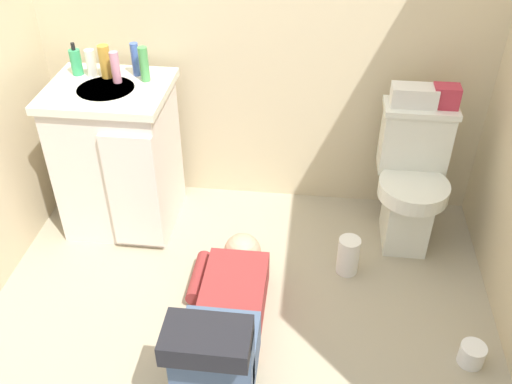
{
  "coord_description": "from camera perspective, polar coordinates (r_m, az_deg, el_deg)",
  "views": [
    {
      "loc": [
        0.29,
        -1.77,
        2.05
      ],
      "look_at": [
        0.04,
        0.39,
        0.45
      ],
      "focal_mm": 39.83,
      "sensor_mm": 36.0,
      "label": 1
    }
  ],
  "objects": [
    {
      "name": "soap_dispenser",
      "position": [
        3.06,
        -17.63,
        12.37
      ],
      "size": [
        0.06,
        0.06,
        0.17
      ],
      "color": "#36A463",
      "rests_on": "vanity_cabinet"
    },
    {
      "name": "bottle_amber",
      "position": [
        2.98,
        -14.91,
        12.55
      ],
      "size": [
        0.06,
        0.06,
        0.17
      ],
      "primitive_type": "cylinder",
      "color": "gold",
      "rests_on": "vanity_cabinet"
    },
    {
      "name": "faucet",
      "position": [
        3.01,
        -14.03,
        12.25
      ],
      "size": [
        0.02,
        0.02,
        0.1
      ],
      "primitive_type": "cylinder",
      "color": "silver",
      "rests_on": "vanity_cabinet"
    },
    {
      "name": "paper_towel_roll",
      "position": [
        2.9,
        9.24,
        -6.31
      ],
      "size": [
        0.11,
        0.11,
        0.21
      ],
      "primitive_type": "cylinder",
      "color": "white",
      "rests_on": "ground_plane"
    },
    {
      "name": "person_plumber",
      "position": [
        2.49,
        -3.15,
        -12.5
      ],
      "size": [
        0.39,
        1.06,
        0.52
      ],
      "color": "maroon",
      "rests_on": "ground_plane"
    },
    {
      "name": "ground_plane",
      "position": [
        2.74,
        -1.75,
        -12.71
      ],
      "size": [
        2.88,
        2.99,
        0.04
      ],
      "primitive_type": "cube",
      "color": "tan"
    },
    {
      "name": "bottle_pink",
      "position": [
        2.92,
        -13.93,
        12.06
      ],
      "size": [
        0.04,
        0.04,
        0.16
      ],
      "primitive_type": "cylinder",
      "color": "pink",
      "rests_on": "vanity_cabinet"
    },
    {
      "name": "bottle_blue",
      "position": [
        2.97,
        -12.01,
        12.9
      ],
      "size": [
        0.04,
        0.04,
        0.17
      ],
      "primitive_type": "cylinder",
      "color": "#4362B5",
      "rests_on": "vanity_cabinet"
    },
    {
      "name": "bottle_white",
      "position": [
        3.02,
        -16.23,
        12.32
      ],
      "size": [
        0.05,
        0.05,
        0.14
      ],
      "primitive_type": "cylinder",
      "color": "white",
      "rests_on": "vanity_cabinet"
    },
    {
      "name": "toiletry_bag",
      "position": [
        2.91,
        18.55,
        9.1
      ],
      "size": [
        0.12,
        0.09,
        0.11
      ],
      "primitive_type": "cube",
      "color": "#B22D3F",
      "rests_on": "toilet"
    },
    {
      "name": "toilet_paper_roll",
      "position": [
        2.69,
        20.86,
        -14.99
      ],
      "size": [
        0.11,
        0.11,
        0.1
      ],
      "primitive_type": "cylinder",
      "color": "white",
      "rests_on": "ground_plane"
    },
    {
      "name": "tissue_box",
      "position": [
        2.88,
        15.59,
        9.31
      ],
      "size": [
        0.22,
        0.11,
        0.1
      ],
      "primitive_type": "cube",
      "color": "silver",
      "rests_on": "toilet"
    },
    {
      "name": "vanity_cabinet",
      "position": [
        3.1,
        -13.6,
        3.51
      ],
      "size": [
        0.6,
        0.53,
        0.82
      ],
      "color": "silver",
      "rests_on": "ground_plane"
    },
    {
      "name": "toilet",
      "position": [
        3.03,
        15.3,
        1.16
      ],
      "size": [
        0.36,
        0.46,
        0.75
      ],
      "color": "white",
      "rests_on": "ground_plane"
    },
    {
      "name": "bottle_green",
      "position": [
        2.9,
        -11.18,
        12.48
      ],
      "size": [
        0.05,
        0.05,
        0.17
      ],
      "primitive_type": "cylinder",
      "color": "#4B9B51",
      "rests_on": "vanity_cabinet"
    }
  ]
}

